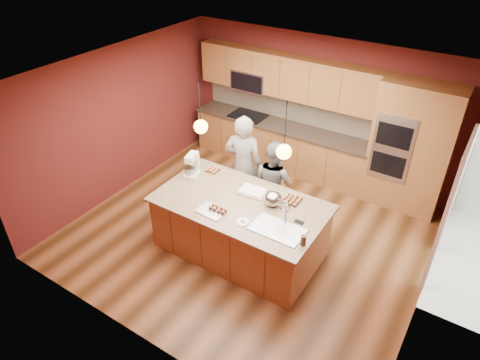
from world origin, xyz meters
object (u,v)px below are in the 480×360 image
Objects in this scene: island at (241,227)px; mixing_bowl at (273,199)px; person_right at (274,183)px; stand_mixer at (192,167)px; person_left at (243,165)px.

mixing_bowl is (0.42, 0.21, 0.56)m from island.
island is 9.68× the size of mixing_bowl.
island is 1.68× the size of person_right.
mixing_bowl is at bearing -14.11° from stand_mixer.
person_left is 0.62m from person_right.
person_left is 4.61× the size of stand_mixer.
person_right is at bearing 20.72° from stand_mixer.
person_right is at bearing 88.35° from island.
person_right is (0.60, 0.00, -0.15)m from person_left.
island is 6.48× the size of stand_mixer.
mixing_bowl is at bearing 136.57° from person_right.
island reaches higher than mixing_bowl.
person_left is 1.20× the size of person_right.
island is at bearing 104.23° from person_left.
mixing_bowl is (1.48, 0.01, -0.06)m from stand_mixer.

